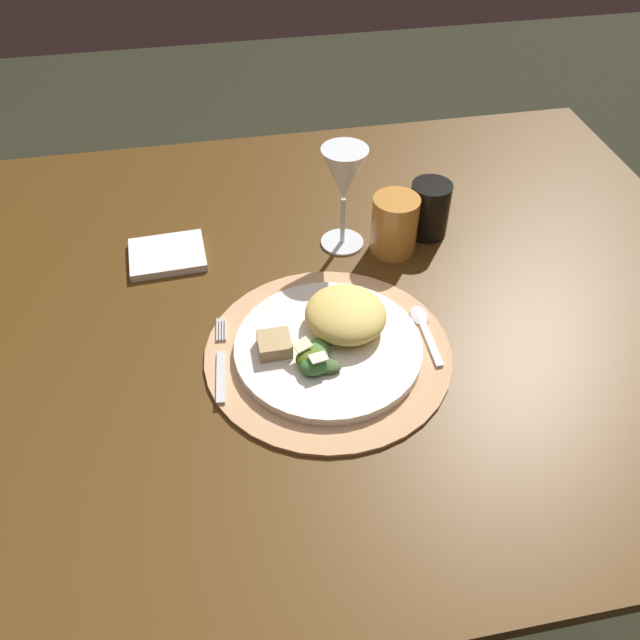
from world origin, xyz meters
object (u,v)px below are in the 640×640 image
amber_tumbler (394,225)px  dining_table (314,360)px  dark_tumbler (429,209)px  dinner_plate (327,348)px  spoon (423,324)px  wine_glass (344,178)px  fork (221,363)px  napkin (167,255)px

amber_tumbler → dining_table: bearing=-147.2°
dining_table → dark_tumbler: (0.22, 0.13, 0.19)m
dinner_plate → dark_tumbler: bearing=47.9°
spoon → wine_glass: size_ratio=0.70×
amber_tumbler → spoon: bearing=-91.9°
dinner_plate → wine_glass: (0.08, 0.25, 0.11)m
fork → napkin: size_ratio=1.31×
wine_glass → dark_tumbler: (0.15, 0.00, -0.08)m
wine_glass → dark_tumbler: wine_glass is taller
dining_table → wine_glass: (0.07, 0.13, 0.27)m
fork → dark_tumbler: 0.45m
dark_tumbler → amber_tumbler: bearing=-154.0°
dinner_plate → amber_tumbler: size_ratio=2.66×
spoon → amber_tumbler: bearing=88.1°
napkin → dark_tumbler: (0.44, -0.01, 0.04)m
amber_tumbler → dinner_plate: bearing=-125.8°
dinner_plate → spoon: 0.15m
dining_table → napkin: napkin is taller
dining_table → dinner_plate: size_ratio=5.15×
fork → amber_tumbler: amber_tumbler is taller
fork → dinner_plate: bearing=-1.2°
spoon → wine_glass: 0.26m
fork → dark_tumbler: size_ratio=1.66×
dining_table → amber_tumbler: bearing=32.8°
dinner_plate → dark_tumbler: size_ratio=2.75×
napkin → amber_tumbler: size_ratio=1.23×
wine_glass → napkin: bearing=177.1°
fork → spoon: bearing=4.1°
napkin → wine_glass: size_ratio=0.69×
dinner_plate → amber_tumbler: 0.27m
dinner_plate → fork: bearing=178.8°
dining_table → dinner_plate: (-0.00, -0.12, 0.15)m
napkin → wine_glass: (0.29, -0.01, 0.12)m
napkin → wine_glass: 0.32m
spoon → dark_tumbler: size_ratio=1.30×
dining_table → fork: (-0.15, -0.11, 0.15)m
fork → wine_glass: wine_glass is taller
fork → spoon: spoon is taller
wine_glass → amber_tumbler: (0.08, -0.03, -0.08)m
spoon → amber_tumbler: 0.20m
dark_tumbler → fork: bearing=-146.6°
spoon → dark_tumbler: dark_tumbler is taller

